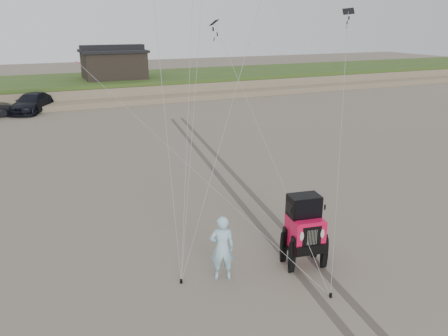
{
  "coord_description": "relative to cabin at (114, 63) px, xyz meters",
  "views": [
    {
      "loc": [
        -6.28,
        -9.67,
        7.24
      ],
      "look_at": [
        -0.65,
        3.0,
        2.6
      ],
      "focal_mm": 35.0,
      "sensor_mm": 36.0,
      "label": 1
    }
  ],
  "objects": [
    {
      "name": "dune_ridge",
      "position": [
        -2.0,
        0.5,
        -2.42
      ],
      "size": [
        160.0,
        14.25,
        1.73
      ],
      "color": "#7A6B54",
      "rests_on": "ground"
    },
    {
      "name": "truck_c",
      "position": [
        -8.24,
        -6.54,
        -2.46
      ],
      "size": [
        4.27,
        5.79,
        1.56
      ],
      "primitive_type": "imported",
      "rotation": [
        0.0,
        0.0,
        -0.44
      ],
      "color": "black",
      "rests_on": "ground"
    },
    {
      "name": "jeep",
      "position": [
        -1.13,
        -36.67,
        -2.32
      ],
      "size": [
        2.85,
        5.17,
        1.83
      ],
      "primitive_type": null,
      "rotation": [
        0.0,
        0.0,
        -0.16
      ],
      "color": "#E51044",
      "rests_on": "ground"
    },
    {
      "name": "stake_aux",
      "position": [
        -1.39,
        -38.44,
        -3.18
      ],
      "size": [
        0.08,
        0.08,
        0.12
      ],
      "primitive_type": "cylinder",
      "color": "black",
      "rests_on": "ground"
    },
    {
      "name": "tire_tracks",
      "position": [
        0.0,
        -29.0,
        -3.23
      ],
      "size": [
        5.22,
        29.74,
        0.01
      ],
      "color": "#4C443D",
      "rests_on": "ground"
    },
    {
      "name": "cabin",
      "position": [
        0.0,
        0.0,
        0.0
      ],
      "size": [
        6.4,
        5.4,
        3.35
      ],
      "color": "black",
      "rests_on": "dune_ridge"
    },
    {
      "name": "stake_main",
      "position": [
        -4.95,
        -36.09,
        -3.18
      ],
      "size": [
        0.08,
        0.08,
        0.12
      ],
      "primitive_type": "cylinder",
      "color": "black",
      "rests_on": "ground"
    },
    {
      "name": "ground",
      "position": [
        -2.0,
        -37.0,
        -3.24
      ],
      "size": [
        160.0,
        160.0,
        0.0
      ],
      "primitive_type": "plane",
      "color": "#6B6054",
      "rests_on": "ground"
    },
    {
      "name": "man",
      "position": [
        -3.74,
        -36.32,
        -2.24
      ],
      "size": [
        0.84,
        0.69,
        2.0
      ],
      "primitive_type": "imported",
      "rotation": [
        0.0,
        0.0,
        2.82
      ],
      "color": "#95CDE6",
      "rests_on": "ground"
    }
  ]
}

